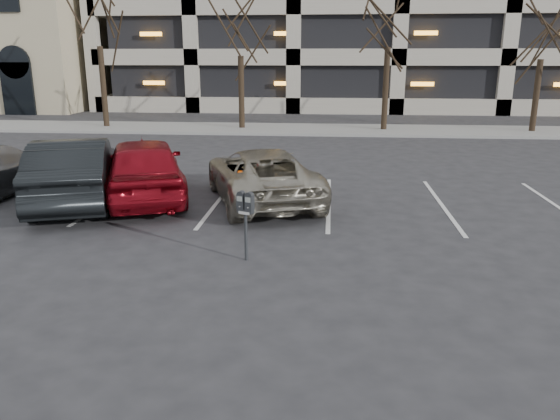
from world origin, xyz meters
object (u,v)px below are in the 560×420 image
Objects in this scene: car_red at (144,168)px; car_dark at (74,171)px; tree_d at (547,12)px; suv_silver at (262,175)px; tree_b at (240,8)px; parking_meter at (245,209)px.

car_dark is at bearing -1.87° from car_red.
tree_d is 1.42× the size of suv_silver.
suv_silver is (-11.29, -13.78, -4.81)m from tree_d.
tree_b is 14.93m from suv_silver.
car_red reaches higher than suv_silver.
car_dark is at bearing -97.43° from tree_b.
car_dark is (-1.59, -0.52, -0.00)m from car_red.
suv_silver is at bearing -129.33° from tree_d.
car_red is (-0.29, -13.87, -4.92)m from tree_b.
car_red is 0.97× the size of car_dark.
parking_meter is at bearing -80.69° from tree_b.
tree_b is 1.48× the size of suv_silver.
car_dark is at bearing 166.45° from parking_meter.
car_red is at bearing 151.21° from parking_meter.
tree_d is at bearing -156.57° from car_dark.
suv_silver is 1.08× the size of car_dark.
tree_d is (14.00, 0.00, -0.25)m from tree_b.
tree_b is at bearing -98.07° from suv_silver.
tree_d reaches higher than car_dark.
car_dark is (-1.88, -14.39, -4.92)m from tree_b.
parking_meter is at bearing 73.98° from suv_silver.
tree_d is 18.45m from suv_silver.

